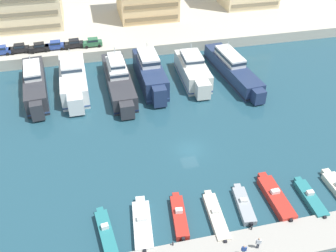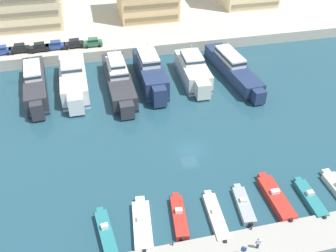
# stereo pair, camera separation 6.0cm
# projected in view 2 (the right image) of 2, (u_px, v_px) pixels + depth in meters

# --- Properties ---
(ground_plane) EXTENTS (400.00, 400.00, 0.00)m
(ground_plane) POSITION_uv_depth(u_px,v_px,m) (190.00, 150.00, 57.12)
(ground_plane) COLOR #234C5B
(quay_promenade) EXTENTS (180.00, 70.00, 2.37)m
(quay_promenade) POSITION_uv_depth(u_px,v_px,m) (127.00, 0.00, 108.99)
(quay_promenade) COLOR beige
(quay_promenade) RESTS_ON ground
(pier_dock) EXTENTS (120.00, 4.78, 0.58)m
(pier_dock) POSITION_uv_depth(u_px,v_px,m) (234.00, 251.00, 42.60)
(pier_dock) COLOR #A8A399
(pier_dock) RESTS_ON ground
(yacht_charcoal_far_left) EXTENTS (5.18, 19.30, 6.63)m
(yacht_charcoal_far_left) POSITION_uv_depth(u_px,v_px,m) (35.00, 84.00, 68.98)
(yacht_charcoal_far_left) COLOR #333338
(yacht_charcoal_far_left) RESTS_ON ground
(yacht_white_left) EXTENTS (5.05, 18.97, 7.07)m
(yacht_white_left) POSITION_uv_depth(u_px,v_px,m) (73.00, 78.00, 70.28)
(yacht_white_left) COLOR white
(yacht_white_left) RESTS_ON ground
(yacht_charcoal_mid_left) EXTENTS (4.71, 21.05, 7.43)m
(yacht_charcoal_mid_left) POSITION_uv_depth(u_px,v_px,m) (119.00, 79.00, 70.39)
(yacht_charcoal_mid_left) COLOR #333338
(yacht_charcoal_mid_left) RESTS_ON ground
(yacht_navy_center_left) EXTENTS (4.46, 17.88, 7.50)m
(yacht_navy_center_left) POSITION_uv_depth(u_px,v_px,m) (150.00, 73.00, 71.64)
(yacht_navy_center_left) COLOR navy
(yacht_navy_center_left) RESTS_ON ground
(yacht_ivory_center) EXTENTS (4.99, 15.86, 6.71)m
(yacht_ivory_center) POSITION_uv_depth(u_px,v_px,m) (193.00, 70.00, 73.06)
(yacht_ivory_center) COLOR silver
(yacht_ivory_center) RESTS_ON ground
(yacht_navy_center_right) EXTENTS (5.68, 22.09, 6.29)m
(yacht_navy_center_right) POSITION_uv_depth(u_px,v_px,m) (233.00, 68.00, 74.19)
(yacht_navy_center_right) COLOR navy
(yacht_navy_center_right) RESTS_ON ground
(motorboat_teal_far_left) EXTENTS (2.29, 7.56, 1.68)m
(motorboat_teal_far_left) POSITION_uv_depth(u_px,v_px,m) (106.00, 233.00, 44.25)
(motorboat_teal_far_left) COLOR teal
(motorboat_teal_far_left) RESTS_ON ground
(motorboat_white_left) EXTENTS (2.88, 8.39, 1.37)m
(motorboat_white_left) POSITION_uv_depth(u_px,v_px,m) (142.00, 224.00, 45.42)
(motorboat_white_left) COLOR white
(motorboat_white_left) RESTS_ON ground
(motorboat_red_mid_left) EXTENTS (2.32, 7.38, 1.45)m
(motorboat_red_mid_left) POSITION_uv_depth(u_px,v_px,m) (179.00, 216.00, 46.36)
(motorboat_red_mid_left) COLOR red
(motorboat_red_mid_left) RESTS_ON ground
(motorboat_cream_center_left) EXTENTS (2.04, 8.28, 1.16)m
(motorboat_cream_center_left) POSITION_uv_depth(u_px,v_px,m) (216.00, 216.00, 46.42)
(motorboat_cream_center_left) COLOR beige
(motorboat_cream_center_left) RESTS_ON ground
(motorboat_grey_center) EXTENTS (2.27, 6.88, 1.18)m
(motorboat_grey_center) POSITION_uv_depth(u_px,v_px,m) (244.00, 205.00, 47.94)
(motorboat_grey_center) COLOR #9EA3A8
(motorboat_grey_center) RESTS_ON ground
(motorboat_red_center_right) EXTENTS (2.14, 8.53, 1.54)m
(motorboat_red_center_right) POSITION_uv_depth(u_px,v_px,m) (275.00, 197.00, 48.76)
(motorboat_red_center_right) COLOR red
(motorboat_red_center_right) RESTS_ON ground
(motorboat_teal_mid_right) EXTENTS (1.77, 7.27, 1.39)m
(motorboat_teal_mid_right) POSITION_uv_depth(u_px,v_px,m) (310.00, 198.00, 48.77)
(motorboat_teal_mid_right) COLOR teal
(motorboat_teal_mid_right) RESTS_ON ground
(car_blue_far_left) EXTENTS (4.19, 2.10, 1.80)m
(car_blue_far_left) POSITION_uv_depth(u_px,v_px,m) (1.00, 50.00, 77.32)
(car_blue_far_left) COLOR #28428E
(car_blue_far_left) RESTS_ON quay_promenade
(car_black_left) EXTENTS (4.15, 2.01, 1.80)m
(car_black_left) POSITION_uv_depth(u_px,v_px,m) (19.00, 48.00, 78.11)
(car_black_left) COLOR black
(car_black_left) RESTS_ON quay_promenade
(car_black_mid_left) EXTENTS (4.22, 2.18, 1.80)m
(car_black_mid_left) POSITION_uv_depth(u_px,v_px,m) (39.00, 47.00, 78.53)
(car_black_mid_left) COLOR black
(car_black_mid_left) RESTS_ON quay_promenade
(car_blue_center_left) EXTENTS (4.10, 1.93, 1.80)m
(car_blue_center_left) POSITION_uv_depth(u_px,v_px,m) (55.00, 45.00, 79.33)
(car_blue_center_left) COLOR #28428E
(car_blue_center_left) RESTS_ON quay_promenade
(car_black_center) EXTENTS (4.18, 2.09, 1.80)m
(car_black_center) POSITION_uv_depth(u_px,v_px,m) (74.00, 43.00, 79.99)
(car_black_center) COLOR black
(car_black_center) RESTS_ON quay_promenade
(car_green_center_right) EXTENTS (4.10, 1.92, 1.80)m
(car_green_center_right) POSITION_uv_depth(u_px,v_px,m) (93.00, 42.00, 80.47)
(car_green_center_right) COLOR #2D6642
(car_green_center_right) RESTS_ON quay_promenade
(pedestrian_near_edge) EXTENTS (0.60, 0.33, 1.60)m
(pedestrian_near_edge) POSITION_uv_depth(u_px,v_px,m) (244.00, 250.00, 41.32)
(pedestrian_near_edge) COLOR #7A6B56
(pedestrian_near_edge) RESTS_ON pier_dock
(pedestrian_mid_deck) EXTENTS (0.67, 0.33, 1.77)m
(pedestrian_mid_deck) POSITION_uv_depth(u_px,v_px,m) (258.00, 242.00, 41.95)
(pedestrian_mid_deck) COLOR #282D3D
(pedestrian_mid_deck) RESTS_ON pier_dock
(bollard_west_mid) EXTENTS (0.20, 0.20, 0.61)m
(bollard_west_mid) POSITION_uv_depth(u_px,v_px,m) (173.00, 243.00, 42.70)
(bollard_west_mid) COLOR #2D2D33
(bollard_west_mid) RESTS_ON pier_dock
(bollard_east_mid) EXTENTS (0.20, 0.20, 0.61)m
(bollard_east_mid) POSITION_uv_depth(u_px,v_px,m) (251.00, 228.00, 44.43)
(bollard_east_mid) COLOR #2D2D33
(bollard_east_mid) RESTS_ON pier_dock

